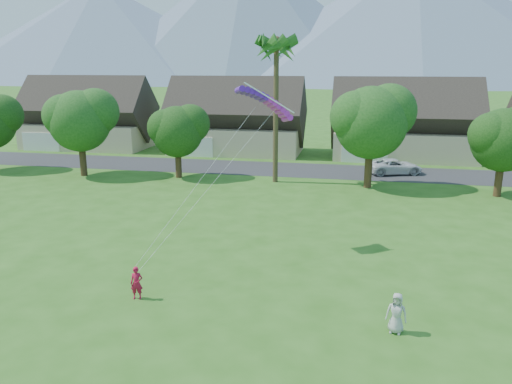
% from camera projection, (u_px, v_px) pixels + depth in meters
% --- Properties ---
extents(ground, '(500.00, 500.00, 0.00)m').
position_uv_depth(ground, '(197.00, 373.00, 16.85)').
color(ground, '#2D6019').
rests_on(ground, ground).
extents(street, '(90.00, 7.00, 0.01)m').
position_uv_depth(street, '(304.00, 170.00, 49.13)').
color(street, '#2D2D30').
rests_on(street, ground).
extents(kite_flyer, '(0.61, 0.46, 1.50)m').
position_uv_depth(kite_flyer, '(137.00, 283.00, 21.99)').
color(kite_flyer, '#AF1434').
rests_on(kite_flyer, ground).
extents(watcher, '(0.89, 0.67, 1.63)m').
position_uv_depth(watcher, '(396.00, 313.00, 19.19)').
color(watcher, '#AEAFAB').
rests_on(watcher, ground).
extents(parked_car, '(5.67, 3.97, 1.44)m').
position_uv_depth(parked_car, '(395.00, 166.00, 47.30)').
color(parked_car, silver).
rests_on(parked_car, ground).
extents(mountain_ridge, '(540.00, 240.00, 70.00)m').
position_uv_depth(mountain_ridge, '(373.00, 26.00, 254.52)').
color(mountain_ridge, slate).
rests_on(mountain_ridge, ground).
extents(houses_row, '(72.75, 8.19, 8.86)m').
position_uv_depth(houses_row, '(318.00, 125.00, 56.72)').
color(houses_row, beige).
rests_on(houses_row, ground).
extents(tree_row, '(62.27, 6.67, 8.45)m').
position_uv_depth(tree_row, '(285.00, 128.00, 42.36)').
color(tree_row, '#47301C').
rests_on(tree_row, ground).
extents(fan_palm, '(3.00, 3.00, 13.80)m').
position_uv_depth(fan_palm, '(277.00, 43.00, 41.36)').
color(fan_palm, '#4C3D26').
rests_on(fan_palm, ground).
extents(parafoil_kite, '(3.58, 1.56, 0.50)m').
position_uv_depth(parafoil_kite, '(266.00, 100.00, 26.99)').
color(parafoil_kite, '#5B17AD').
rests_on(parafoil_kite, ground).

